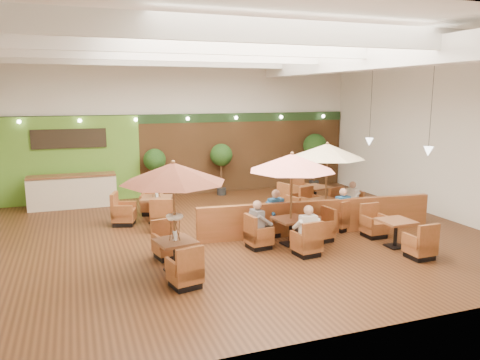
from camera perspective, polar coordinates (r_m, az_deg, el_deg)
name	(u,v)px	position (r m, az deg, el deg)	size (l,w,h in m)	color
room	(230,107)	(14.23, -1.18, 8.95)	(14.04, 14.00, 5.52)	#381E0F
service_counter	(73,191)	(17.71, -19.74, -1.30)	(3.00, 0.75, 1.18)	beige
booth_divider	(318,217)	(13.75, 9.49, -4.49)	(7.11, 0.18, 0.99)	brown
table_0	(174,188)	(10.47, -8.09, -0.98)	(2.38, 2.61, 2.58)	brown
table_1	(292,182)	(12.39, 6.31, -0.20)	(2.51, 2.51, 2.52)	brown
table_2	(327,168)	(14.78, 10.52, 1.49)	(2.62, 2.62, 2.55)	brown
table_3	(148,209)	(14.96, -11.11, -3.43)	(2.03, 2.89, 1.59)	brown
table_4	(395,234)	(13.10, 18.43, -6.26)	(0.86, 2.49, 0.93)	brown
table_5	(308,198)	(16.67, 8.27, -2.24)	(1.96, 2.80, 0.99)	brown
topiary_0	(155,162)	(17.99, -10.36, 2.19)	(0.85, 0.85, 1.97)	black
topiary_1	(221,157)	(18.58, -2.30, 2.83)	(0.89, 0.89, 2.06)	black
topiary_2	(315,148)	(20.20, 9.12, 3.90)	(1.01, 1.01, 2.34)	black
diner_0	(307,226)	(11.81, 8.18, -5.53)	(0.42, 0.33, 0.85)	white
diner_1	(277,209)	(13.40, 4.50, -3.49)	(0.44, 0.37, 0.86)	#245E9C
diner_2	(259,220)	(12.24, 2.32, -4.88)	(0.36, 0.43, 0.83)	slate
diner_3	(342,205)	(14.18, 12.28, -2.98)	(0.43, 0.37, 0.82)	#245E9C
diner_4	(351,197)	(15.44, 13.39, -1.98)	(0.37, 0.42, 0.79)	white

